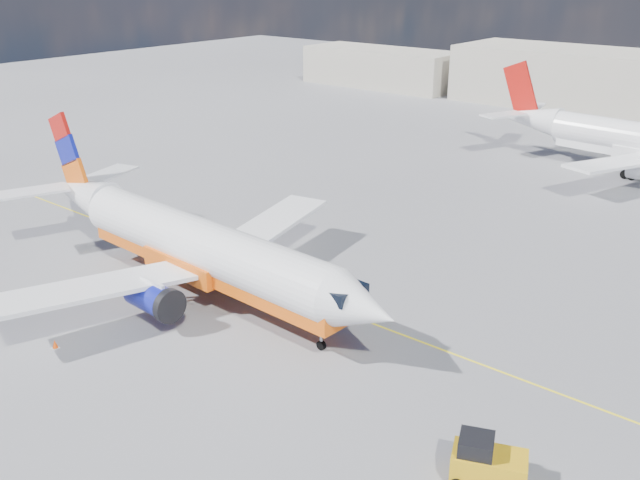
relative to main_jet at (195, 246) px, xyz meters
The scene contains 6 objects.
ground 8.61m from the main_jet, ahead, with size 240.00×240.00×0.00m, color slate.
taxi_line 9.35m from the main_jet, 25.26° to the left, with size 70.00×0.15×0.01m, color yellow.
terminal_annex 81.64m from the main_jet, 117.00° to the left, with size 26.00×10.00×6.00m, color beige.
main_jet is the anchor object (origin of this frame).
gse_tug 22.98m from the main_jet, 10.96° to the right, with size 3.36×2.79×2.11m.
traffic_cone 10.13m from the main_jet, 94.07° to the right, with size 0.36×0.36×0.50m.
Camera 1 is at (24.28, -27.28, 19.83)m, focal length 40.00 mm.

